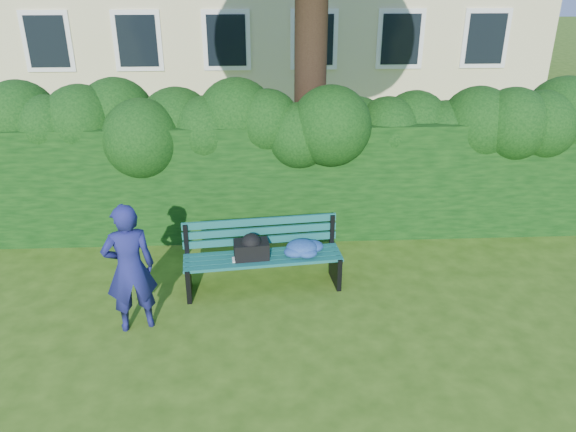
{
  "coord_description": "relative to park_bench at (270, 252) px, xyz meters",
  "views": [
    {
      "loc": [
        -0.34,
        -6.0,
        3.94
      ],
      "look_at": [
        0.0,
        0.6,
        0.95
      ],
      "focal_mm": 35.0,
      "sensor_mm": 36.0,
      "label": 1
    }
  ],
  "objects": [
    {
      "name": "park_bench",
      "position": [
        0.0,
        0.0,
        0.0
      ],
      "size": [
        2.08,
        0.77,
        0.89
      ],
      "rotation": [
        0.0,
        0.0,
        0.11
      ],
      "color": "#0E4942",
      "rests_on": "ground"
    },
    {
      "name": "man_reading",
      "position": [
        -1.6,
        -0.84,
        0.29
      ],
      "size": [
        0.66,
        0.54,
        1.58
      ],
      "primitive_type": "imported",
      "rotation": [
        0.0,
        0.0,
        3.45
      ],
      "color": "navy",
      "rests_on": "ground"
    },
    {
      "name": "ground",
      "position": [
        0.25,
        -0.46,
        -0.5
      ],
      "size": [
        80.0,
        80.0,
        0.0
      ],
      "primitive_type": "plane",
      "color": "#305012",
      "rests_on": "ground"
    },
    {
      "name": "hedge",
      "position": [
        0.25,
        1.74,
        0.4
      ],
      "size": [
        10.0,
        1.0,
        1.8
      ],
      "color": "black",
      "rests_on": "ground"
    }
  ]
}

